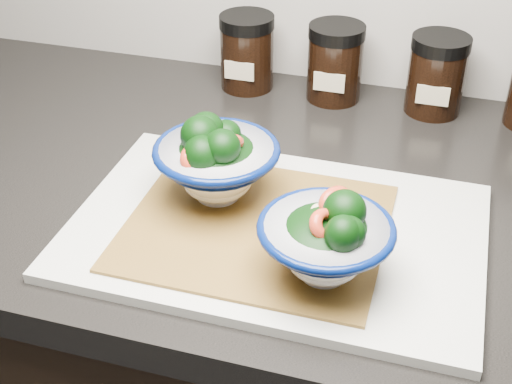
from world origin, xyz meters
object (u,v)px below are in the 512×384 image
(bowl_left, at_px, (215,161))
(spice_jar_a, at_px, (247,52))
(cutting_board, at_px, (276,231))
(bowl_right, at_px, (327,241))
(spice_jar_b, at_px, (335,62))
(spice_jar_c, at_px, (437,75))

(bowl_left, bearing_deg, spice_jar_a, 100.82)
(cutting_board, distance_m, bowl_right, 0.11)
(spice_jar_b, bearing_deg, bowl_left, -103.17)
(cutting_board, relative_size, bowl_left, 3.12)
(spice_jar_b, distance_m, spice_jar_c, 0.15)
(bowl_left, xyz_separation_m, spice_jar_a, (-0.06, 0.32, -0.01))
(bowl_left, relative_size, spice_jar_a, 1.28)
(bowl_right, height_order, spice_jar_c, spice_jar_c)
(bowl_left, xyz_separation_m, spice_jar_b, (0.07, 0.32, -0.01))
(bowl_left, relative_size, spice_jar_c, 1.28)
(spice_jar_b, bearing_deg, cutting_board, -88.90)
(spice_jar_b, relative_size, spice_jar_c, 1.00)
(spice_jar_b, bearing_deg, spice_jar_a, 180.00)
(cutting_board, distance_m, bowl_left, 0.10)
(bowl_left, distance_m, bowl_right, 0.18)
(spice_jar_c, bearing_deg, cutting_board, -111.69)
(spice_jar_a, relative_size, spice_jar_c, 1.00)
(bowl_left, xyz_separation_m, spice_jar_c, (0.22, 0.32, -0.01))
(bowl_left, relative_size, bowl_right, 1.07)
(bowl_right, distance_m, spice_jar_c, 0.42)
(spice_jar_a, relative_size, spice_jar_b, 1.00)
(bowl_left, height_order, spice_jar_a, bowl_left)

